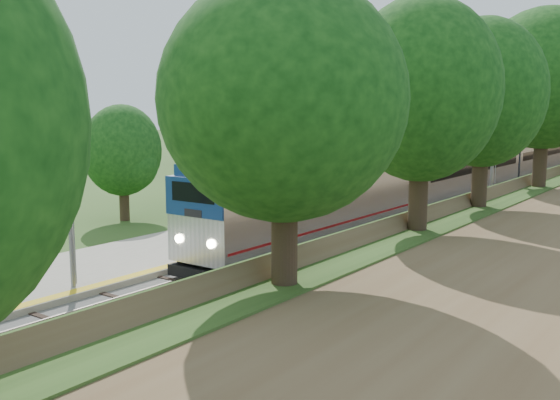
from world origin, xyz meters
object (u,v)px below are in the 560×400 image
Objects in this scene: lamppost_far at (191,211)px; signal_platform at (69,190)px; station_building at (257,149)px; signal_gantry at (547,135)px; signal_farside at (492,163)px; train at (533,156)px.

lamppost_far is 7.46m from signal_platform.
signal_gantry is at bearing 56.62° from station_building.
station_building is 1.30× the size of signal_farside.
signal_farside is (20.20, -3.73, 0.08)m from station_building.
signal_platform reaches higher than signal_gantry.
train is 15.93× the size of signal_farside.
lamppost_far is at bearing -60.43° from station_building.
signal_platform is at bearing -112.57° from signal_farside.
station_building reaches higher than lamppost_far.
lamppost_far is 0.67× the size of signal_farside.
signal_platform reaches higher than train.
train is 34.19m from signal_farside.
signal_gantry is 5.96m from train.
signal_gantry is 43.89m from lamppost_far.
station_building is at bearing 113.42° from signal_platform.
station_building is at bearing 119.57° from lamppost_far.
station_building reaches higher than train.
station_building reaches higher than signal_farside.
signal_gantry is 0.08× the size of train.
signal_platform is (0.65, -7.21, 1.81)m from lamppost_far.
signal_platform is (11.10, -25.62, 0.10)m from station_building.
lamppost_far is at bearing 95.14° from signal_platform.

